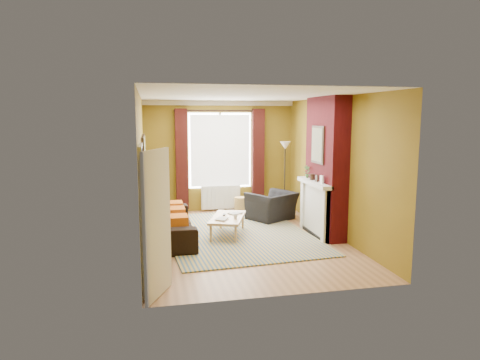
# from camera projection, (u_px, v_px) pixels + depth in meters

# --- Properties ---
(ground) EXTENTS (5.50, 5.50, 0.00)m
(ground) POSITION_uv_depth(u_px,v_px,m) (243.00, 239.00, 8.47)
(ground) COLOR #8F6441
(ground) RESTS_ON ground
(room_walls) EXTENTS (3.82, 5.54, 2.83)m
(room_walls) POSITION_uv_depth(u_px,v_px,m) (270.00, 168.00, 8.66)
(room_walls) COLOR brown
(room_walls) RESTS_ON ground
(striped_rug) EXTENTS (3.14, 4.15, 0.02)m
(striped_rug) POSITION_uv_depth(u_px,v_px,m) (236.00, 233.00, 8.87)
(striped_rug) COLOR #2E5480
(striped_rug) RESTS_ON ground
(sofa) EXTENTS (0.92, 2.34, 0.68)m
(sofa) POSITION_uv_depth(u_px,v_px,m) (169.00, 222.00, 8.43)
(sofa) COLOR black
(sofa) RESTS_ON ground
(armchair) EXTENTS (1.32, 1.27, 0.65)m
(armchair) POSITION_uv_depth(u_px,v_px,m) (272.00, 206.00, 10.02)
(armchair) COLOR black
(armchair) RESTS_ON ground
(coffee_table) EXTENTS (0.97, 1.34, 0.40)m
(coffee_table) POSITION_uv_depth(u_px,v_px,m) (228.00, 219.00, 8.66)
(coffee_table) COLOR tan
(coffee_table) RESTS_ON ground
(wicker_stool) EXTENTS (0.32, 0.32, 0.39)m
(wicker_stool) POSITION_uv_depth(u_px,v_px,m) (241.00, 205.00, 10.81)
(wicker_stool) COLOR #A17E45
(wicker_stool) RESTS_ON ground
(floor_lamp) EXTENTS (0.31, 0.31, 1.79)m
(floor_lamp) POSITION_uv_depth(u_px,v_px,m) (285.00, 157.00, 10.65)
(floor_lamp) COLOR black
(floor_lamp) RESTS_ON ground
(book_a) EXTENTS (0.32, 0.34, 0.03)m
(book_a) POSITION_uv_depth(u_px,v_px,m) (217.00, 219.00, 8.43)
(book_a) COLOR #999999
(book_a) RESTS_ON coffee_table
(book_b) EXTENTS (0.33, 0.31, 0.02)m
(book_b) POSITION_uv_depth(u_px,v_px,m) (232.00, 212.00, 8.98)
(book_b) COLOR #999999
(book_b) RESTS_ON coffee_table
(mug) EXTENTS (0.12, 0.12, 0.09)m
(mug) POSITION_uv_depth(u_px,v_px,m) (235.00, 216.00, 8.47)
(mug) COLOR #999999
(mug) RESTS_ON coffee_table
(tv_remote) EXTENTS (0.09, 0.16, 0.02)m
(tv_remote) POSITION_uv_depth(u_px,v_px,m) (224.00, 215.00, 8.78)
(tv_remote) COLOR #252528
(tv_remote) RESTS_ON coffee_table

